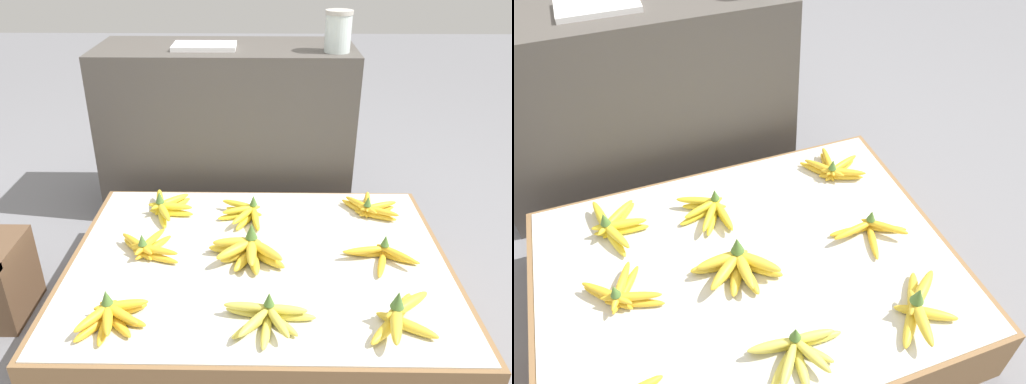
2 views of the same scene
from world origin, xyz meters
TOP-DOWN VIEW (x-y plane):
  - ground_plane at (0.00, 0.00)m, footprint 10.00×10.00m
  - display_platform at (0.00, 0.00)m, footprint 1.19×0.90m
  - back_vendor_table at (-0.15, 0.77)m, footprint 1.05×0.42m
  - banana_bunch_front_midleft at (0.02, -0.30)m, footprint 0.25×0.16m
  - banana_bunch_front_midright at (0.37, -0.30)m, footprint 0.20×0.24m
  - banana_bunch_middle_left at (-0.35, 0.02)m, footprint 0.21×0.17m
  - banana_bunch_middle_midleft at (-0.04, -0.01)m, footprint 0.25×0.16m
  - banana_bunch_middle_midright at (0.38, -0.01)m, footprint 0.24×0.15m
  - banana_bunch_back_left at (-0.34, 0.27)m, footprint 0.17×0.24m
  - banana_bunch_back_midleft at (-0.05, 0.23)m, footprint 0.16×0.19m
  - banana_bunch_back_midright at (0.40, 0.28)m, footprint 0.20×0.19m
  - foam_tray_white at (-0.22, 0.72)m, footprint 0.25×0.15m

SIDE VIEW (x-z plane):
  - ground_plane at x=0.00m, z-range 0.00..0.00m
  - display_platform at x=0.00m, z-range 0.00..0.22m
  - banana_bunch_middle_midright at x=0.38m, z-range 0.20..0.28m
  - banana_bunch_back_midright at x=0.40m, z-range 0.20..0.28m
  - banana_bunch_front_midleft at x=0.02m, z-range 0.20..0.29m
  - banana_bunch_back_midleft at x=-0.05m, z-range 0.20..0.28m
  - banana_bunch_middle_left at x=-0.35m, z-range 0.20..0.28m
  - banana_bunch_back_left at x=-0.34m, z-range 0.20..0.29m
  - banana_bunch_front_midright at x=0.37m, z-range 0.19..0.30m
  - banana_bunch_middle_midleft at x=-0.04m, z-range 0.19..0.31m
  - back_vendor_table at x=-0.15m, z-range 0.00..0.71m
  - foam_tray_white at x=-0.22m, z-range 0.71..0.73m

